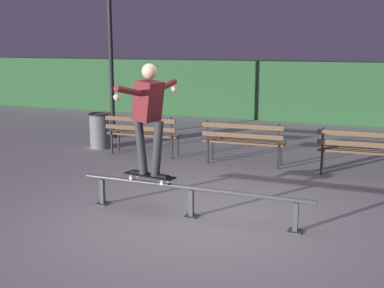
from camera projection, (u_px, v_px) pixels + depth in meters
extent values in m
plane|color=#ADAAA8|center=(190.00, 218.00, 6.65)|extent=(90.00, 90.00, 0.00)
cube|color=#2D5B33|center=(308.00, 91.00, 15.11)|extent=(24.00, 1.20, 1.83)
cylinder|color=#47474C|center=(191.00, 188.00, 6.62)|extent=(3.37, 0.06, 0.06)
cube|color=#47474C|center=(102.00, 192.00, 7.20)|extent=(0.06, 0.06, 0.38)
cube|color=#47474C|center=(103.00, 204.00, 7.23)|extent=(0.18, 0.18, 0.01)
cube|color=#47474C|center=(191.00, 203.00, 6.66)|extent=(0.06, 0.06, 0.38)
cube|color=#47474C|center=(191.00, 216.00, 6.70)|extent=(0.18, 0.18, 0.01)
cube|color=#47474C|center=(296.00, 217.00, 6.13)|extent=(0.06, 0.06, 0.38)
cube|color=#47474C|center=(295.00, 231.00, 6.16)|extent=(0.18, 0.18, 0.01)
cube|color=black|center=(149.00, 176.00, 6.83)|extent=(0.80, 0.31, 0.02)
cube|color=black|center=(149.00, 175.00, 6.83)|extent=(0.78, 0.30, 0.00)
cube|color=#9E9EA3|center=(165.00, 179.00, 6.70)|extent=(0.07, 0.18, 0.02)
cube|color=#9E9EA3|center=(135.00, 174.00, 6.97)|extent=(0.07, 0.18, 0.02)
cylinder|color=beige|center=(162.00, 183.00, 6.64)|extent=(0.06, 0.04, 0.05)
cylinder|color=beige|center=(168.00, 180.00, 6.78)|extent=(0.06, 0.04, 0.05)
cylinder|color=beige|center=(131.00, 178.00, 6.91)|extent=(0.06, 0.04, 0.05)
cylinder|color=beige|center=(138.00, 175.00, 7.04)|extent=(0.06, 0.04, 0.05)
cube|color=black|center=(160.00, 176.00, 6.74)|extent=(0.27, 0.14, 0.03)
cube|color=black|center=(139.00, 172.00, 6.92)|extent=(0.27, 0.14, 0.03)
cylinder|color=#333338|center=(157.00, 149.00, 6.68)|extent=(0.22, 0.15, 0.79)
cylinder|color=#333338|center=(141.00, 147.00, 6.82)|extent=(0.22, 0.15, 0.79)
cube|color=maroon|center=(148.00, 101.00, 6.62)|extent=(0.38, 0.40, 0.57)
cylinder|color=maroon|center=(131.00, 91.00, 6.27)|extent=(0.17, 0.61, 0.21)
cylinder|color=maroon|center=(164.00, 87.00, 6.91)|extent=(0.17, 0.61, 0.21)
sphere|color=beige|center=(117.00, 97.00, 6.04)|extent=(0.09, 0.09, 0.09)
sphere|color=beige|center=(174.00, 89.00, 7.15)|extent=(0.09, 0.09, 0.09)
sphere|color=beige|center=(149.00, 71.00, 6.53)|extent=(0.21, 0.21, 0.21)
cube|color=black|center=(178.00, 146.00, 10.33)|extent=(0.04, 0.04, 0.44)
cube|color=black|center=(172.00, 149.00, 10.03)|extent=(0.04, 0.04, 0.44)
cube|color=black|center=(171.00, 128.00, 9.91)|extent=(0.04, 0.04, 0.44)
cube|color=black|center=(119.00, 141.00, 10.79)|extent=(0.04, 0.04, 0.44)
cube|color=black|center=(112.00, 144.00, 10.49)|extent=(0.04, 0.04, 0.44)
cube|color=black|center=(110.00, 124.00, 10.37)|extent=(0.04, 0.04, 0.44)
cube|color=brown|center=(147.00, 133.00, 10.49)|extent=(1.60, 0.17, 0.04)
cube|color=brown|center=(144.00, 134.00, 10.36)|extent=(1.60, 0.17, 0.04)
cube|color=brown|center=(141.00, 135.00, 10.23)|extent=(1.60, 0.17, 0.04)
cube|color=brown|center=(140.00, 128.00, 10.14)|extent=(1.60, 0.11, 0.09)
cube|color=brown|center=(140.00, 120.00, 10.10)|extent=(1.60, 0.11, 0.09)
cube|color=black|center=(281.00, 155.00, 9.50)|extent=(0.04, 0.04, 0.44)
cube|color=black|center=(278.00, 158.00, 9.20)|extent=(0.04, 0.04, 0.44)
cube|color=black|center=(279.00, 136.00, 9.08)|extent=(0.04, 0.04, 0.44)
cube|color=black|center=(212.00, 149.00, 9.96)|extent=(0.04, 0.04, 0.44)
cube|color=black|center=(208.00, 153.00, 9.66)|extent=(0.04, 0.04, 0.44)
cube|color=black|center=(207.00, 131.00, 9.54)|extent=(0.04, 0.04, 0.44)
cube|color=brown|center=(246.00, 140.00, 9.66)|extent=(1.60, 0.17, 0.04)
cube|color=brown|center=(244.00, 142.00, 9.53)|extent=(1.60, 0.17, 0.04)
cube|color=brown|center=(243.00, 143.00, 9.40)|extent=(1.60, 0.17, 0.04)
cube|color=brown|center=(242.00, 136.00, 9.31)|extent=(1.60, 0.11, 0.09)
cube|color=brown|center=(242.00, 126.00, 9.27)|extent=(1.60, 0.11, 0.09)
cube|color=black|center=(323.00, 159.00, 9.13)|extent=(0.04, 0.04, 0.44)
cube|color=black|center=(322.00, 163.00, 8.83)|extent=(0.04, 0.04, 0.44)
cube|color=black|center=(323.00, 140.00, 8.71)|extent=(0.04, 0.04, 0.44)
cube|color=brown|center=(363.00, 149.00, 8.83)|extent=(1.60, 0.17, 0.04)
cube|color=brown|center=(363.00, 151.00, 8.70)|extent=(1.60, 0.17, 0.04)
cube|color=brown|center=(363.00, 153.00, 8.57)|extent=(1.60, 0.17, 0.04)
cube|color=brown|center=(364.00, 144.00, 8.48)|extent=(1.60, 0.11, 0.09)
cube|color=brown|center=(365.00, 134.00, 8.44)|extent=(1.60, 0.11, 0.09)
cylinder|color=black|center=(111.00, 66.00, 12.06)|extent=(0.11, 0.11, 3.60)
cylinder|color=black|center=(114.00, 135.00, 12.41)|extent=(0.20, 0.20, 0.12)
cylinder|color=slate|center=(100.00, 131.00, 11.11)|extent=(0.48, 0.48, 0.78)
torus|color=black|center=(100.00, 114.00, 11.03)|extent=(0.52, 0.52, 0.04)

